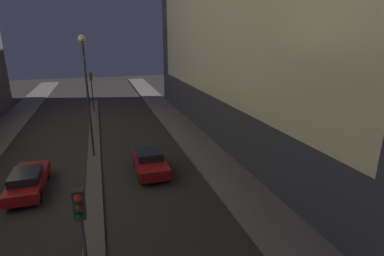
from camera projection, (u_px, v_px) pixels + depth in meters
name	position (u px, v px, depth m)	size (l,w,h in m)	color
building_right	(248.00, 0.00, 23.95)	(6.01, 38.10, 23.03)	#383842
median_strip	(94.00, 147.00, 24.51)	(0.93, 37.96, 0.14)	#56544F
traffic_light_near	(82.00, 229.00, 8.49)	(0.32, 0.42, 4.60)	#383838
traffic_light_mid	(91.00, 83.00, 34.88)	(0.32, 0.42, 4.60)	#383838
street_lamp	(86.00, 78.00, 20.87)	(0.51, 0.51, 8.71)	#383838
car_left_lane	(28.00, 180.00, 17.38)	(1.77, 4.76, 1.40)	maroon
car_right_lane	(150.00, 162.00, 19.82)	(1.91, 4.11, 1.47)	maroon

